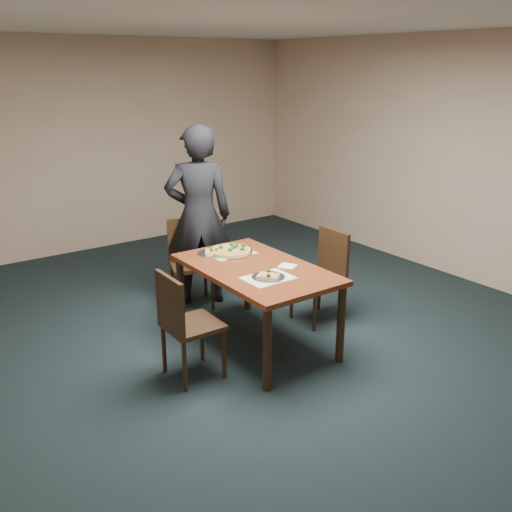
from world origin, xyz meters
TOP-DOWN VIEW (x-y plane):
  - ground at (0.00, 0.00)m, footprint 8.00×8.00m
  - room_shell at (0.00, 0.00)m, footprint 8.00×8.00m
  - dining_table at (-0.01, 0.34)m, footprint 0.90×1.50m
  - chair_far at (-0.02, 1.52)m, footprint 0.54×0.54m
  - chair_left at (-0.83, 0.19)m, footprint 0.43×0.43m
  - chair_right at (0.86, 0.40)m, footprint 0.43×0.43m
  - diner at (0.10, 1.51)m, footprint 0.82×0.70m
  - placemat_main at (0.02, 0.80)m, footprint 0.42×0.32m
  - placemat_near at (-0.09, 0.06)m, footprint 0.40×0.30m
  - pizza_pan at (0.03, 0.80)m, footprint 0.42×0.42m
  - slice_plate_near at (-0.09, 0.06)m, footprint 0.28×0.28m
  - slice_plate_far at (-0.13, 0.87)m, footprint 0.28×0.28m
  - napkin at (0.22, 0.19)m, footprint 0.19×0.19m

SIDE VIEW (x-z plane):
  - ground at x=0.00m, z-range 0.00..0.00m
  - chair_far at x=-0.02m, z-range 0.06..0.97m
  - chair_left at x=-0.83m, z-range 0.06..0.97m
  - chair_right at x=0.86m, z-range 0.06..0.97m
  - dining_table at x=-0.01m, z-range 0.28..1.03m
  - placemat_main at x=0.02m, z-range 0.75..0.75m
  - placemat_near at x=-0.09m, z-range 0.75..0.75m
  - napkin at x=0.22m, z-range 0.75..0.76m
  - slice_plate_far at x=-0.13m, z-range 0.73..0.79m
  - slice_plate_near at x=-0.09m, z-range 0.73..0.79m
  - pizza_pan at x=0.03m, z-range 0.74..0.81m
  - diner at x=0.10m, z-range 0.00..1.89m
  - room_shell at x=0.00m, z-range -2.26..5.74m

